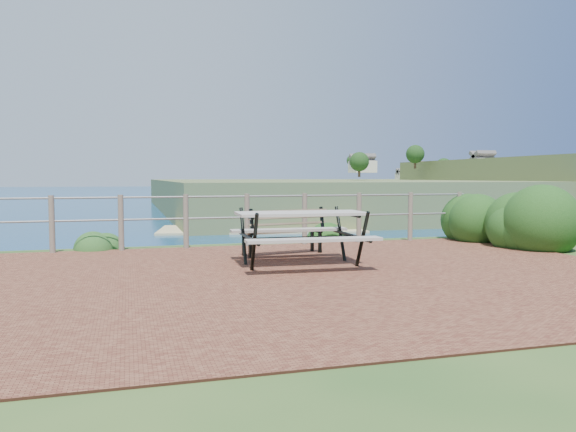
{
  "coord_description": "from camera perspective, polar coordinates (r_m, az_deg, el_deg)",
  "views": [
    {
      "loc": [
        -2.18,
        -7.09,
        1.34
      ],
      "look_at": [
        0.14,
        1.0,
        0.75
      ],
      "focal_mm": 35.0,
      "sensor_mm": 36.0,
      "label": 1
    }
  ],
  "objects": [
    {
      "name": "ground",
      "position": [
        7.53,
        1.1,
        -6.23
      ],
      "size": [
        10.0,
        7.0,
        0.12
      ],
      "primitive_type": "cube",
      "color": "brown",
      "rests_on": "ground"
    },
    {
      "name": "ocean",
      "position": [
        207.1,
        -15.43,
        3.49
      ],
      "size": [
        1200.0,
        1200.0,
        0.0
      ],
      "primitive_type": "plane",
      "color": "#155880",
      "rests_on": "ground"
    },
    {
      "name": "safety_railing",
      "position": [
        10.69,
        -4.19,
        -0.11
      ],
      "size": [
        9.4,
        0.1,
        1.0
      ],
      "color": "#6B5B4C",
      "rests_on": "ground"
    },
    {
      "name": "distant_bay",
      "position": [
        273.3,
        23.92,
        3.06
      ],
      "size": [
        290.0,
        232.36,
        24.0
      ],
      "color": "#4C6030",
      "rests_on": "ground"
    },
    {
      "name": "picnic_table",
      "position": [
        8.35,
        1.3,
        -1.7
      ],
      "size": [
        1.92,
        1.64,
        0.8
      ],
      "rotation": [
        0.0,
        0.0,
        -0.04
      ],
      "color": "#A09990",
      "rests_on": "ground"
    },
    {
      "name": "park_bench",
      "position": [
        9.54,
        -0.56,
        -0.83
      ],
      "size": [
        1.47,
        0.64,
        0.81
      ],
      "rotation": [
        0.0,
        0.0,
        0.21
      ],
      "color": "brown",
      "rests_on": "ground"
    },
    {
      "name": "shrub_right_front",
      "position": [
        11.42,
        22.19,
        -3.03
      ],
      "size": [
        1.39,
        1.39,
        1.98
      ],
      "primitive_type": "ellipsoid",
      "color": "#1B4114",
      "rests_on": "ground"
    },
    {
      "name": "shrub_right_edge",
      "position": [
        12.58,
        18.23,
        -2.31
      ],
      "size": [
        1.21,
        1.21,
        1.73
      ],
      "primitive_type": "ellipsoid",
      "color": "#1B4114",
      "rests_on": "ground"
    },
    {
      "name": "shrub_lip_west",
      "position": [
        10.96,
        -18.95,
        -3.23
      ],
      "size": [
        0.74,
        0.74,
        0.46
      ],
      "primitive_type": "ellipsoid",
      "color": "#22541F",
      "rests_on": "ground"
    },
    {
      "name": "shrub_lip_east",
      "position": [
        12.07,
        3.51,
        -2.38
      ],
      "size": [
        0.81,
        0.81,
        0.57
      ],
      "primitive_type": "ellipsoid",
      "color": "#1B4114",
      "rests_on": "ground"
    }
  ]
}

